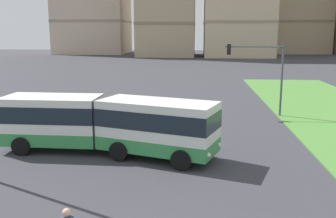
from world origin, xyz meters
name	(u,v)px	position (x,y,z in m)	size (l,w,h in m)	color
articulated_bus	(107,124)	(-3.39, 11.85, 1.65)	(11.85, 4.68, 3.00)	silver
car_maroon_sedan	(97,110)	(-6.04, 19.64, 0.75)	(4.46, 2.15, 1.58)	maroon
traffic_light_far_right	(262,66)	(6.24, 22.00, 3.88)	(4.44, 0.28, 5.53)	#474C51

